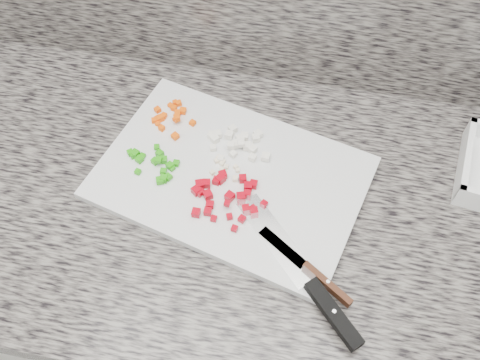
# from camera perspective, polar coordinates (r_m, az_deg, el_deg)

# --- Properties ---
(cabinet) EXTENTS (3.92, 0.62, 0.86)m
(cabinet) POSITION_cam_1_polar(r_m,az_deg,el_deg) (1.35, -1.77, -12.13)
(cabinet) COLOR silver
(cabinet) RESTS_ON ground
(countertop) EXTENTS (3.96, 0.64, 0.04)m
(countertop) POSITION_cam_1_polar(r_m,az_deg,el_deg) (0.94, -2.48, -2.08)
(countertop) COLOR slate
(countertop) RESTS_ON cabinet
(cutting_board) EXTENTS (0.51, 0.40, 0.01)m
(cutting_board) POSITION_cam_1_polar(r_m,az_deg,el_deg) (0.94, -0.97, 0.26)
(cutting_board) COLOR silver
(cutting_board) RESTS_ON countertop
(carrot_pile) EXTENTS (0.09, 0.09, 0.02)m
(carrot_pile) POSITION_cam_1_polar(r_m,az_deg,el_deg) (1.01, -7.39, 6.71)
(carrot_pile) COLOR #FC5705
(carrot_pile) RESTS_ON cutting_board
(onion_pile) EXTENTS (0.12, 0.08, 0.02)m
(onion_pile) POSITION_cam_1_polar(r_m,az_deg,el_deg) (0.96, -0.17, 4.04)
(onion_pile) COLOR white
(onion_pile) RESTS_ON cutting_board
(green_pepper_pile) EXTENTS (0.10, 0.08, 0.02)m
(green_pepper_pile) POSITION_cam_1_polar(r_m,az_deg,el_deg) (0.95, -9.12, 1.77)
(green_pepper_pile) COLOR #259C0E
(green_pepper_pile) RESTS_ON cutting_board
(red_pepper_pile) EXTENTS (0.13, 0.11, 0.02)m
(red_pepper_pile) POSITION_cam_1_polar(r_m,az_deg,el_deg) (0.90, -1.62, -1.63)
(red_pepper_pile) COLOR #A70211
(red_pepper_pile) RESTS_ON cutting_board
(garlic_pile) EXTENTS (0.05, 0.05, 0.01)m
(garlic_pile) POSITION_cam_1_polar(r_m,az_deg,el_deg) (0.93, -1.74, 1.14)
(garlic_pile) COLOR #F6E4BE
(garlic_pile) RESTS_ON cutting_board
(chef_knife) EXTENTS (0.23, 0.24, 0.02)m
(chef_knife) POSITION_cam_1_polar(r_m,az_deg,el_deg) (0.83, 7.73, -11.20)
(chef_knife) COLOR white
(chef_knife) RESTS_ON cutting_board
(paring_knife) EXTENTS (0.16, 0.11, 0.02)m
(paring_knife) POSITION_cam_1_polar(r_m,az_deg,el_deg) (0.84, 8.05, -9.95)
(paring_knife) COLOR white
(paring_knife) RESTS_ON cutting_board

